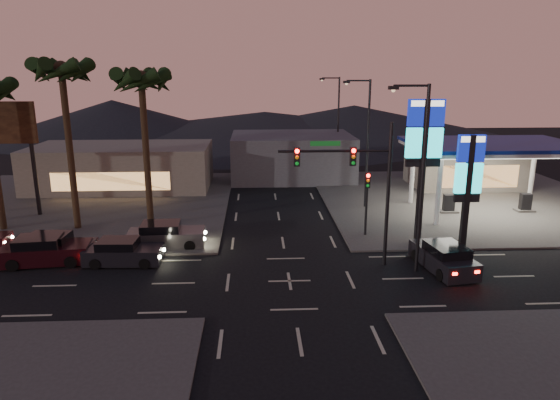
{
  "coord_description": "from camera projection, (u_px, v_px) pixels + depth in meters",
  "views": [
    {
      "loc": [
        -1.7,
        -24.01,
        10.62
      ],
      "look_at": [
        -0.23,
        5.28,
        3.0
      ],
      "focal_mm": 32.0,
      "sensor_mm": 36.0,
      "label": 1
    }
  ],
  "objects": [
    {
      "name": "building_far_mid",
      "position": [
        292.0,
        156.0,
        50.64
      ],
      "size": [
        12.0,
        9.0,
        4.4
      ],
      "primitive_type": "cube",
      "color": "#4C4C51",
      "rests_on": "ground"
    },
    {
      "name": "traffic_signal_mast",
      "position": [
        357.0,
        174.0,
        26.75
      ],
      "size": [
        6.1,
        0.39,
        8.0
      ],
      "color": "black",
      "rests_on": "ground"
    },
    {
      "name": "corner_lot_ne",
      "position": [
        465.0,
        199.0,
        42.19
      ],
      "size": [
        24.0,
        24.0,
        0.12
      ],
      "primitive_type": "cube",
      "color": "#47443F",
      "rests_on": "ground"
    },
    {
      "name": "car_lane_b_mid",
      "position": [
        54.0,
        247.0,
        28.87
      ],
      "size": [
        4.68,
        2.13,
        1.5
      ],
      "color": "black",
      "rests_on": "ground"
    },
    {
      "name": "hill_center",
      "position": [
        265.0,
        124.0,
        83.46
      ],
      "size": [
        60.0,
        60.0,
        4.0
      ],
      "primitive_type": "cone",
      "color": "black",
      "rests_on": "ground"
    },
    {
      "name": "palm_a",
      "position": [
        142.0,
        90.0,
        32.34
      ],
      "size": [
        4.41,
        4.41,
        10.86
      ],
      "color": "black",
      "rests_on": "ground"
    },
    {
      "name": "suv_station",
      "position": [
        444.0,
        258.0,
        27.27
      ],
      "size": [
        2.57,
        4.8,
        1.53
      ],
      "color": "black",
      "rests_on": "ground"
    },
    {
      "name": "streetlight_far",
      "position": [
        336.0,
        119.0,
        51.92
      ],
      "size": [
        2.14,
        0.25,
        10.0
      ],
      "color": "black",
      "rests_on": "ground"
    },
    {
      "name": "car_lane_b_front",
      "position": [
        165.0,
        236.0,
        30.85
      ],
      "size": [
        4.87,
        2.21,
        1.56
      ],
      "color": "#4D4D4F",
      "rests_on": "ground"
    },
    {
      "name": "convenience_store",
      "position": [
        466.0,
        166.0,
        46.63
      ],
      "size": [
        10.0,
        6.0,
        4.0
      ],
      "primitive_type": "cube",
      "color": "#726B5B",
      "rests_on": "ground"
    },
    {
      "name": "building_far_west",
      "position": [
        122.0,
        167.0,
        46.05
      ],
      "size": [
        16.0,
        8.0,
        4.0
      ],
      "primitive_type": "cube",
      "color": "#726B5B",
      "rests_on": "ground"
    },
    {
      "name": "corner_lot_nw",
      "position": [
        80.0,
        204.0,
        40.64
      ],
      "size": [
        24.0,
        24.0,
        0.12
      ],
      "primitive_type": "cube",
      "color": "#47443F",
      "rests_on": "ground"
    },
    {
      "name": "car_lane_a_front",
      "position": [
        123.0,
        252.0,
        28.17
      ],
      "size": [
        4.45,
        1.99,
        1.43
      ],
      "color": "black",
      "rests_on": "ground"
    },
    {
      "name": "car_lane_a_mid",
      "position": [
        45.0,
        251.0,
        28.18
      ],
      "size": [
        5.05,
        2.54,
        1.59
      ],
      "color": "black",
      "rests_on": "ground"
    },
    {
      "name": "pylon_sign_tall",
      "position": [
        424.0,
        143.0,
        30.08
      ],
      "size": [
        2.2,
        0.35,
        9.0
      ],
      "color": "black",
      "rests_on": "ground"
    },
    {
      "name": "hill_right",
      "position": [
        354.0,
        120.0,
        84.06
      ],
      "size": [
        50.0,
        50.0,
        5.0
      ],
      "primitive_type": "cone",
      "color": "black",
      "rests_on": "ground"
    },
    {
      "name": "pedestal_signal",
      "position": [
        367.0,
        193.0,
        32.24
      ],
      "size": [
        0.32,
        0.39,
        4.3
      ],
      "color": "black",
      "rests_on": "ground"
    },
    {
      "name": "gas_station",
      "position": [
        493.0,
        148.0,
        37.06
      ],
      "size": [
        12.2,
        8.2,
        5.47
      ],
      "color": "silver",
      "rests_on": "ground"
    },
    {
      "name": "hill_left",
      "position": [
        113.0,
        118.0,
        81.99
      ],
      "size": [
        40.0,
        40.0,
        6.0
      ],
      "primitive_type": "cone",
      "color": "black",
      "rests_on": "ground"
    },
    {
      "name": "streetlight_near",
      "position": [
        419.0,
        168.0,
        25.82
      ],
      "size": [
        2.14,
        0.25,
        10.0
      ],
      "color": "black",
      "rests_on": "ground"
    },
    {
      "name": "streetlight_mid",
      "position": [
        365.0,
        136.0,
        38.39
      ],
      "size": [
        2.14,
        0.25,
        10.0
      ],
      "color": "black",
      "rests_on": "ground"
    },
    {
      "name": "ground",
      "position": [
        289.0,
        281.0,
        25.96
      ],
      "size": [
        140.0,
        140.0,
        0.0
      ],
      "primitive_type": "plane",
      "color": "black",
      "rests_on": "ground"
    },
    {
      "name": "palm_b",
      "position": [
        62.0,
        81.0,
        31.96
      ],
      "size": [
        4.41,
        4.41,
        11.46
      ],
      "color": "black",
      "rests_on": "ground"
    },
    {
      "name": "pylon_sign_short",
      "position": [
        469.0,
        174.0,
        29.67
      ],
      "size": [
        1.6,
        0.35,
        7.0
      ],
      "color": "black",
      "rests_on": "ground"
    }
  ]
}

